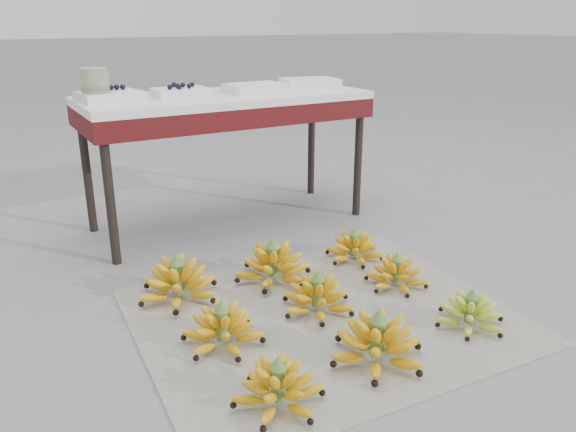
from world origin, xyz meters
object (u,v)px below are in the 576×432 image
bunch_front_right (470,313)px  tray_right (255,88)px  bunch_mid_left (223,329)px  vendor_table (226,109)px  newspaper_mat (323,316)px  bunch_back_right (354,248)px  bunch_front_center (377,343)px  bunch_front_left (278,388)px  bunch_mid_right (396,275)px  glass_jar (95,86)px  bunch_back_center (273,265)px  bunch_back_left (178,283)px  tray_left (181,92)px  tray_far_left (109,96)px  bunch_mid_center (318,297)px  tray_far_right (310,83)px

bunch_front_right → tray_right: (-0.13, 1.32, 0.61)m
bunch_mid_left → vendor_table: size_ratio=0.22×
newspaper_mat → bunch_back_right: size_ratio=4.09×
bunch_front_center → bunch_front_right: bunch_front_center is taller
bunch_front_left → tray_right: 1.61m
bunch_mid_right → bunch_back_right: 0.29m
bunch_mid_left → glass_jar: glass_jar is taller
bunch_back_right → vendor_table: 0.91m
bunch_front_left → glass_jar: bearing=115.7°
newspaper_mat → vendor_table: vendor_table is taller
bunch_back_center → vendor_table: vendor_table is taller
bunch_back_left → tray_left: (0.29, 0.68, 0.60)m
newspaper_mat → tray_right: (0.26, 1.01, 0.67)m
vendor_table → newspaper_mat: bearing=-96.5°
bunch_back_right → tray_far_left: size_ratio=1.09×
bunch_mid_left → bunch_front_right: bearing=-29.9°
newspaper_mat → glass_jar: 1.34m
vendor_table → glass_jar: size_ratio=9.30×
tray_far_left → glass_jar: 0.09m
tray_left → glass_jar: glass_jar is taller
bunch_front_right → tray_left: size_ratio=1.25×
bunch_front_left → bunch_back_right: bunch_front_left is taller
bunch_mid_left → vendor_table: 1.26m
vendor_table → bunch_back_right: bearing=-69.6°
bunch_mid_center → bunch_back_right: bunch_mid_center is taller
bunch_front_left → tray_right: (0.63, 1.35, 0.61)m
tray_right → tray_far_right: 0.35m
tray_right → tray_far_right: tray_far_right is taller
bunch_back_center → tray_far_right: 1.13m
bunch_mid_right → tray_left: tray_left is taller
newspaper_mat → bunch_front_right: 0.50m
bunch_back_center → bunch_front_center: bearing=-64.8°
bunch_mid_left → bunch_back_right: size_ratio=0.95×
bunch_mid_right → bunch_front_right: bearing=-89.8°
bunch_front_left → tray_left: size_ratio=1.32×
bunch_back_center → glass_jar: (-0.46, 0.70, 0.65)m
bunch_mid_center → tray_left: size_ratio=1.10×
newspaper_mat → bunch_front_left: bearing=-137.2°
bunch_mid_left → bunch_back_center: 0.49m
bunch_back_left → vendor_table: bearing=68.8°
vendor_table → tray_left: 0.24m
bunch_back_center → tray_far_left: tray_far_left is taller
newspaper_mat → bunch_mid_left: size_ratio=4.30×
newspaper_mat → tray_far_right: size_ratio=3.97×
bunch_mid_center → bunch_front_right: bearing=-43.4°
bunch_front_left → tray_left: 1.54m
tray_right → newspaper_mat: bearing=-104.4°
bunch_mid_center → vendor_table: vendor_table is taller
bunch_front_right → bunch_mid_right: bunch_mid_right is taller
bunch_front_right → tray_left: tray_left is taller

